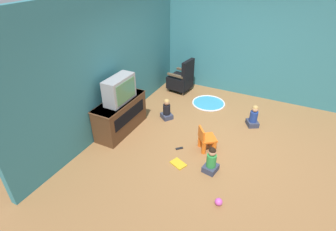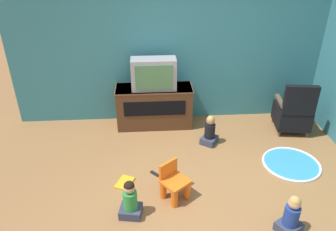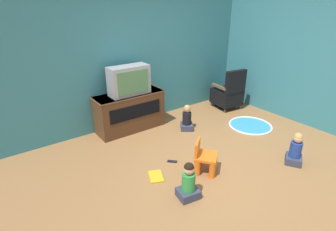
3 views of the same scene
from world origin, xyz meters
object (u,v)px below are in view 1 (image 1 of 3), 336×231
Objects in this scene: black_armchair at (181,79)px; yellow_kid_chair at (206,140)px; child_watching_center at (211,161)px; remote_control at (179,148)px; child_watching_left at (253,117)px; child_watching_right at (167,110)px; tv_cabinet at (121,115)px; toy_ball at (219,202)px; book at (178,164)px; television at (120,90)px.

yellow_kid_chair is (-2.15, -1.50, -0.15)m from black_armchair.
black_armchair is at bearing 43.06° from child_watching_center.
child_watching_center is 0.84m from remote_control.
child_watching_right is at bearing 77.10° from child_watching_left.
black_armchair is 1.82× the size of child_watching_left.
child_watching_left is 3.73× the size of remote_control.
child_watching_center reaches higher than child_watching_right.
black_armchair is 1.50m from child_watching_right.
tv_cabinet is at bearing 89.59° from child_watching_left.
remote_control is (0.31, 0.75, -0.21)m from child_watching_center.
child_watching_right is 1.19m from remote_control.
child_watching_center is at bearing 28.19° from toy_ball.
child_watching_right is at bearing -32.40° from book.
black_armchair reaches higher than child_watching_center.
child_watching_right is at bearing 60.22° from child_watching_center.
black_armchair reaches higher than remote_control.
black_armchair is 1.90× the size of yellow_kid_chair.
television is (-0.00, -0.05, 0.61)m from tv_cabinet.
remote_control is at bearing 112.90° from child_watching_left.
yellow_kid_chair is 0.62m from child_watching_center.
television is at bearing -0.48° from black_armchair.
child_watching_left is 1.85m from child_watching_center.
tv_cabinet is at bearing -46.74° from remote_control.
remote_control is (0.97, 1.10, -0.05)m from toy_ball.
child_watching_center is (-0.36, -2.10, -0.76)m from television.
television is 2.23× the size of book.
child_watching_left is 1.02× the size of child_watching_right.
book is (-1.91, 0.95, -0.21)m from child_watching_left.
tv_cabinet is 3.97× the size of book.
child_watching_right is at bearing -37.33° from tv_cabinet.
black_armchair reaches higher than yellow_kid_chair.
child_watching_center is 0.76m from toy_ball.
remote_control is at bearing 30.86° from black_armchair.
toy_ball is at bearing 93.74° from remote_control.
tv_cabinet reaches higher than toy_ball.
television is 1.50× the size of yellow_kid_chair.
yellow_kid_chair is 0.74m from book.
tv_cabinet reaches higher than child_watching_center.
child_watching_center is (-1.81, 0.37, -0.00)m from child_watching_left.
television is at bearing 90.05° from child_watching_left.
television is 5.36× the size of remote_control.
yellow_kid_chair is 0.97× the size of child_watching_right.
television is at bearing 89.98° from child_watching_center.
television reaches higher than child_watching_right.
tv_cabinet is at bearing 90.00° from television.
television is 1.67m from remote_control.
television is 1.44× the size of child_watching_left.
book is at bearing 117.35° from yellow_kid_chair.
television is 2.44m from black_armchair.
remote_control is (0.42, 0.17, -0.00)m from book.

